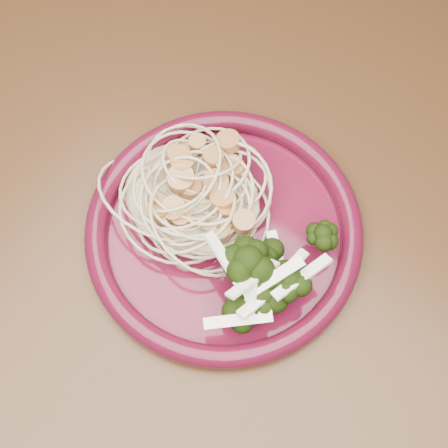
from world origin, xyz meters
name	(u,v)px	position (x,y,z in m)	size (l,w,h in m)	color
dining_table	(261,342)	(0.00, 0.00, 0.65)	(1.20, 0.80, 0.75)	#472814
dinner_plate	(224,230)	(-0.07, 0.04, 0.76)	(0.28, 0.28, 0.02)	#510C21
spaghetti_pile	(192,192)	(-0.10, 0.05, 0.77)	(0.12, 0.10, 0.03)	#C7B88F
scallop_cluster	(190,174)	(-0.10, 0.05, 0.80)	(0.11, 0.11, 0.04)	#C18143
broccoli_pile	(267,264)	(-0.02, 0.02, 0.78)	(0.07, 0.12, 0.04)	black
onion_garnish	(269,251)	(-0.02, 0.02, 0.80)	(0.05, 0.08, 0.04)	white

